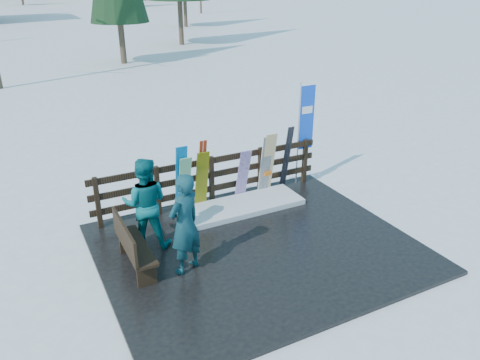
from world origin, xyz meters
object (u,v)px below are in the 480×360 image
snowboard_1 (184,185)px  snowboard_4 (265,166)px  snowboard_5 (268,164)px  snowboard_3 (243,175)px  person_front (185,224)px  snowboard_2 (202,180)px  bench (131,244)px  rental_flag (305,122)px  person_back (145,203)px  snowboard_0 (181,180)px

snowboard_1 → snowboard_4: (2.06, -0.00, 0.07)m
snowboard_5 → snowboard_4: bearing=180.0°
snowboard_3 → snowboard_5: size_ratio=0.83×
person_front → snowboard_2: bearing=-144.7°
snowboard_1 → snowboard_4: 2.06m
bench → snowboard_3: snowboard_3 is taller
snowboard_4 → snowboard_1: bearing=180.0°
snowboard_1 → rental_flag: 3.45m
bench → person_front: size_ratio=0.79×
bench → person_back: bearing=54.0°
snowboard_2 → snowboard_4: snowboard_4 is taller
bench → snowboard_5: snowboard_5 is taller
snowboard_5 → rental_flag: 1.46m
bench → snowboard_1: 2.30m
bench → rental_flag: rental_flag is taller
snowboard_3 → person_back: 2.78m
snowboard_0 → snowboard_4: (2.13, -0.00, -0.06)m
snowboard_4 → rental_flag: size_ratio=0.59×
snowboard_4 → person_front: person_front is taller
snowboard_0 → rental_flag: bearing=4.6°
snowboard_2 → snowboard_3: 1.04m
person_back → snowboard_3: bearing=-135.5°
snowboard_4 → snowboard_0: bearing=180.0°
bench → rental_flag: 5.41m
bench → snowboard_2: size_ratio=1.02×
bench → snowboard_4: 4.04m
snowboard_5 → snowboard_0: bearing=180.0°
snowboard_5 → rental_flag: bearing=12.9°
snowboard_0 → person_back: 1.43m
rental_flag → snowboard_3: bearing=-171.7°
snowboard_1 → person_front: bearing=-110.5°
snowboard_1 → snowboard_4: snowboard_4 is taller
snowboard_4 → person_back: person_back is taller
snowboard_2 → snowboard_4: bearing=-0.0°
rental_flag → snowboard_0: bearing=-175.4°
snowboard_2 → snowboard_3: snowboard_2 is taller
snowboard_1 → snowboard_2: 0.42m
snowboard_1 → snowboard_2: size_ratio=0.98×
snowboard_5 → person_back: 3.41m
bench → snowboard_4: snowboard_4 is taller
person_back → snowboard_0: bearing=-114.4°
snowboard_5 → person_front: person_front is taller
person_back → snowboard_2: bearing=-124.4°
snowboard_1 → snowboard_2: (0.42, -0.00, 0.02)m
rental_flag → person_back: size_ratio=1.41×
snowboard_1 → snowboard_5: size_ratio=0.90×
snowboard_2 → snowboard_3: bearing=-0.0°
snowboard_5 → person_front: size_ratio=0.85×
snowboard_4 → rental_flag: (1.26, 0.27, 0.84)m
bench → person_front: person_front is taller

